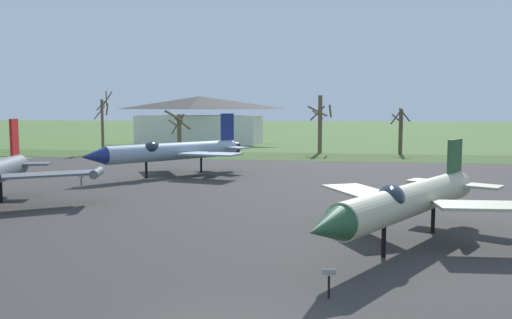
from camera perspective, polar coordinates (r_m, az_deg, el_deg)
asphalt_apron at (r=32.42m, az=3.39°, el=-5.40°), size 71.89×62.11×0.05m
grass_verge_strip at (r=69.08m, az=6.60°, el=0.27°), size 131.89×12.00×0.06m
jet_fighter_front_left at (r=48.96m, az=-9.22°, el=0.92°), size 12.63×14.94×5.80m
info_placard_front_left at (r=44.24m, az=-18.52°, el=-2.02°), size 0.56×0.31×0.97m
jet_fighter_front_right at (r=24.18m, az=16.20°, el=-4.26°), size 10.68×14.20×4.56m
info_placard_front_right at (r=17.31m, az=7.95°, el=-12.88°), size 0.48×0.31×1.07m
bare_tree_far_left at (r=78.55m, az=-16.35°, el=3.97°), size 2.57×1.71×8.94m
bare_tree_left_of_center at (r=76.04m, az=-8.42°, el=3.25°), size 3.69×2.85×6.24m
bare_tree_center at (r=75.76m, az=7.03°, el=4.08°), size 3.41×3.36×8.29m
bare_tree_right_of_center at (r=76.05m, az=15.47°, el=3.14°), size 2.72×2.79×6.49m
visitor_building at (r=98.31m, az=-6.18°, el=4.24°), size 23.85×10.13×8.79m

